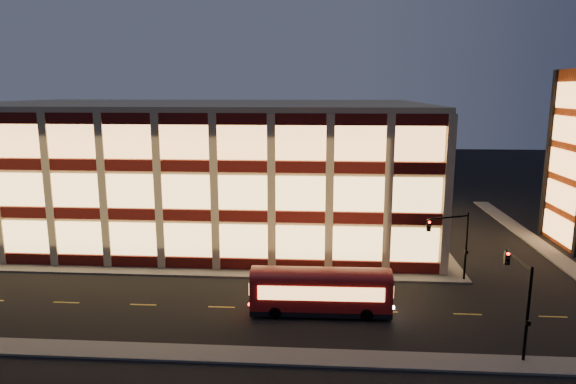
{
  "coord_description": "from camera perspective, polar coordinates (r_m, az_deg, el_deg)",
  "views": [
    {
      "loc": [
        11.44,
        -41.41,
        15.99
      ],
      "look_at": [
        8.0,
        8.0,
        6.03
      ],
      "focal_mm": 32.0,
      "sensor_mm": 36.0,
      "label": 1
    }
  ],
  "objects": [
    {
      "name": "sidewalk_office_east",
      "position": [
        61.63,
        14.69,
        -3.98
      ],
      "size": [
        2.0,
        30.0,
        0.15
      ],
      "primitive_type": "cube",
      "color": "#514F4C",
      "rests_on": "ground"
    },
    {
      "name": "ground",
      "position": [
        45.84,
        -10.87,
        -9.26
      ],
      "size": [
        200.0,
        200.0,
        0.0
      ],
      "primitive_type": "plane",
      "color": "black",
      "rests_on": "ground"
    },
    {
      "name": "sidewalk_near",
      "position": [
        34.52,
        -16.58,
        -16.6
      ],
      "size": [
        100.0,
        2.0,
        0.15
      ],
      "primitive_type": "cube",
      "color": "#514F4C",
      "rests_on": "ground"
    },
    {
      "name": "sidewalk_office_south",
      "position": [
        47.55,
        -14.1,
        -8.54
      ],
      "size": [
        54.0,
        2.0,
        0.15
      ],
      "primitive_type": "cube",
      "color": "#514F4C",
      "rests_on": "ground"
    },
    {
      "name": "sidewalk_tower_west",
      "position": [
        64.61,
        24.34,
        -3.93
      ],
      "size": [
        2.0,
        30.0,
        0.15
      ],
      "primitive_type": "cube",
      "color": "#514F4C",
      "rests_on": "ground"
    },
    {
      "name": "trolley_bus",
      "position": [
        37.66,
        3.65,
        -10.65
      ],
      "size": [
        10.09,
        2.79,
        3.4
      ],
      "rotation": [
        0.0,
        0.0,
        0.02
      ],
      "color": "#870707",
      "rests_on": "ground"
    },
    {
      "name": "office_building",
      "position": [
        60.7,
        -9.75,
        2.93
      ],
      "size": [
        50.45,
        30.45,
        14.5
      ],
      "color": "tan",
      "rests_on": "ground"
    },
    {
      "name": "traffic_signal_near",
      "position": [
        34.77,
        24.36,
        -9.64
      ],
      "size": [
        0.32,
        4.45,
        6.0
      ],
      "color": "black",
      "rests_on": "ground"
    },
    {
      "name": "traffic_signal_far",
      "position": [
        44.63,
        17.86,
        -4.63
      ],
      "size": [
        3.79,
        1.87,
        6.0
      ],
      "color": "black",
      "rests_on": "ground"
    }
  ]
}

